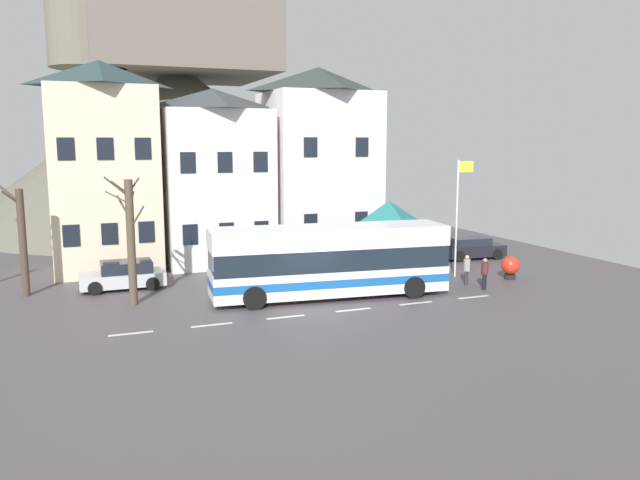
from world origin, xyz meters
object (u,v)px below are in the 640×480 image
townhouse_01 (215,177)px  parked_car_01 (124,275)px  bare_tree_00 (131,240)px  bus_shelter (389,216)px  transit_bus (329,262)px  flagpole (458,209)px  parked_car_00 (396,253)px  hilltop_castle (179,133)px  public_bench (410,257)px  harbour_buoy (510,266)px  bare_tree_01 (22,241)px  townhouse_00 (104,168)px  parked_car_02 (471,248)px  townhouse_02 (319,163)px  pedestrian_00 (467,268)px  pedestrian_01 (485,272)px

townhouse_01 → parked_car_01: bearing=-137.5°
bare_tree_00 → bus_shelter: bearing=6.3°
transit_bus → flagpole: size_ratio=1.80×
townhouse_01 → parked_car_00: townhouse_01 is taller
hilltop_castle → public_bench: hilltop_castle is taller
harbour_buoy → bare_tree_01: (-22.93, 5.22, 1.88)m
townhouse_01 → flagpole: bearing=-38.8°
bare_tree_00 → bare_tree_01: (-4.44, 3.41, -0.29)m
public_bench → townhouse_00: bearing=162.5°
hilltop_castle → bare_tree_00: (-6.80, -29.07, -4.96)m
parked_car_01 → flagpole: size_ratio=0.65×
public_bench → bare_tree_00: 15.97m
townhouse_00 → bus_shelter: townhouse_00 is taller
parked_car_00 → parked_car_02: bearing=178.9°
parked_car_01 → harbour_buoy: size_ratio=3.32×
harbour_buoy → bare_tree_00: (-18.49, 1.81, 2.16)m
townhouse_02 → pedestrian_00: townhouse_02 is taller
parked_car_02 → bare_tree_00: bare_tree_00 is taller
townhouse_02 → bare_tree_00: townhouse_02 is taller
transit_bus → bare_tree_01: bare_tree_01 is taller
bus_shelter → pedestrian_00: size_ratio=2.66×
parked_car_01 → pedestrian_00: pedestrian_00 is taller
townhouse_00 → pedestrian_01: bearing=-35.0°
townhouse_01 → flagpole: size_ratio=1.64×
bare_tree_01 → flagpole: bearing=-10.1°
bus_shelter → townhouse_00: bearing=153.6°
townhouse_00 → public_bench: townhouse_00 is taller
bare_tree_01 → harbour_buoy: bearing=-12.8°
bus_shelter → parked_car_01: 13.64m
pedestrian_01 → flagpole: size_ratio=0.25×
flagpole → bare_tree_01: flagpole is taller
transit_bus → public_bench: size_ratio=6.50×
flagpole → harbour_buoy: bearing=-34.8°
bus_shelter → flagpole: flagpole is taller
pedestrian_00 → harbour_buoy: size_ratio=1.25×
harbour_buoy → flagpole: bearing=145.2°
flagpole → transit_bus: bearing=-168.4°
transit_bus → parked_car_01: 10.02m
townhouse_01 → transit_bus: 11.21m
public_bench → parked_car_02: bearing=7.6°
townhouse_01 → townhouse_02: 6.53m
townhouse_00 → townhouse_01: bearing=1.4°
harbour_buoy → transit_bus: bearing=-179.6°
parked_car_01 → bare_tree_00: bearing=92.3°
townhouse_02 → bare_tree_00: 14.95m
harbour_buoy → parked_car_00: bearing=121.9°
hilltop_castle → flagpole: bearing=-72.1°
harbour_buoy → bare_tree_01: bare_tree_01 is taller
townhouse_00 → bare_tree_00: size_ratio=2.01×
bare_tree_00 → pedestrian_00: bearing=-7.6°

